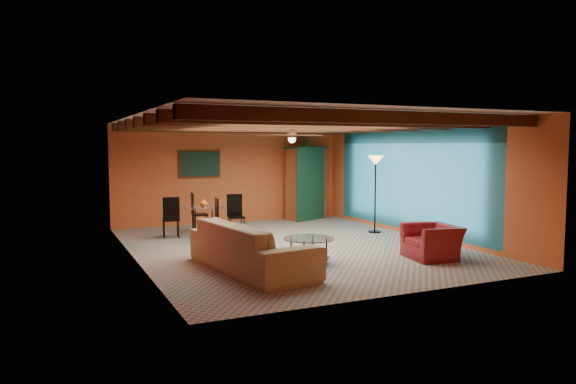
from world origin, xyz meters
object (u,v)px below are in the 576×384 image
coffee_table (309,250)px  sofa (252,246)px  armoire (306,184)px  floor_lamp (375,194)px  vase (204,191)px  armchair (432,242)px  potted_plant (306,141)px  dining_table (204,216)px

coffee_table → sofa: bearing=-176.8°
armoire → coffee_table: bearing=-139.1°
floor_lamp → vase: size_ratio=9.97×
armchair → floor_lamp: floor_lamp is taller
potted_plant → floor_lamp: bearing=-81.1°
dining_table → floor_lamp: floor_lamp is taller
potted_plant → coffee_table: bearing=-116.3°
sofa → armoire: size_ratio=1.39×
armoire → vase: size_ratio=10.72×
armchair → coffee_table: 2.40m
floor_lamp → vase: 4.18m
armchair → armoire: bearing=-173.5°
sofa → potted_plant: potted_plant is taller
vase → floor_lamp: bearing=-17.1°
armoire → potted_plant: potted_plant is taller
dining_table → floor_lamp: size_ratio=0.99×
coffee_table → dining_table: size_ratio=0.50×
sofa → vase: bearing=-10.9°
armoire → vase: bearing=-177.7°
coffee_table → vase: (-0.93, 3.64, 0.84)m
armchair → sofa: bearing=-89.7°
sofa → potted_plant: 6.81m
dining_table → armoire: 3.95m
dining_table → armoire: armoire is taller
armoire → armchair: bearing=-115.7°
dining_table → vase: (0.00, 0.00, 0.59)m
sofa → floor_lamp: bearing=-67.1°
sofa → dining_table: size_ratio=1.51×
dining_table → potted_plant: size_ratio=4.12×
armoire → vase: (-3.54, -1.66, 0.05)m
dining_table → vase: bearing=0.0°
coffee_table → vase: 3.85m
armchair → coffee_table: (-2.32, 0.62, -0.08)m
dining_table → floor_lamp: bearing=-17.1°
coffee_table → armoire: armoire is taller
sofa → armchair: (3.45, -0.55, -0.09)m
sofa → floor_lamp: floor_lamp is taller
coffee_table → armoire: 5.97m
armoire → vase: 3.92m
potted_plant → vase: potted_plant is taller
potted_plant → armoire: bearing=0.0°
armoire → potted_plant: size_ratio=4.48×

